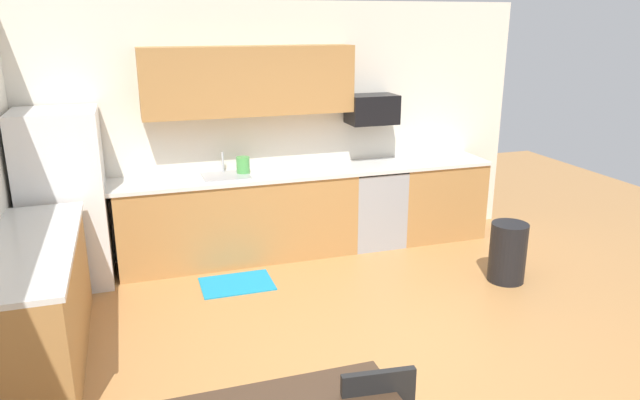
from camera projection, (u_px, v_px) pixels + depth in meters
ground_plane at (361, 361)px, 4.53m from camera, size 12.00×12.00×0.00m
wall_back at (274, 128)px, 6.54m from camera, size 5.80×0.10×2.70m
cabinet_run_back at (239, 219)px, 6.34m from camera, size 2.52×0.60×0.90m
cabinet_run_back_right at (436, 199)px, 7.05m from camera, size 1.03×0.60×0.90m
cabinet_run_left at (38, 305)px, 4.44m from camera, size 0.60×2.00×0.90m
countertop_back at (282, 173)px, 6.35m from camera, size 4.80×0.64×0.04m
countertop_left at (29, 247)px, 4.30m from camera, size 0.64×2.00×0.04m
upper_cabinets_back at (249, 81)px, 6.09m from camera, size 2.20×0.34×0.70m
refrigerator at (64, 200)px, 5.65m from camera, size 0.76×0.70×1.71m
oven_range at (373, 205)px, 6.81m from camera, size 0.60×0.60×0.91m
microwave at (372, 109)px, 6.58m from camera, size 0.54×0.36×0.32m
sink_basin at (226, 182)px, 6.18m from camera, size 0.48×0.40×0.14m
sink_faucet at (223, 163)px, 6.30m from camera, size 0.02×0.02×0.24m
trash_bin at (508, 252)px, 5.84m from camera, size 0.36×0.36×0.60m
floor_mat at (237, 284)px, 5.83m from camera, size 0.70×0.50×0.01m
kettle at (243, 166)px, 6.24m from camera, size 0.14×0.14×0.20m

